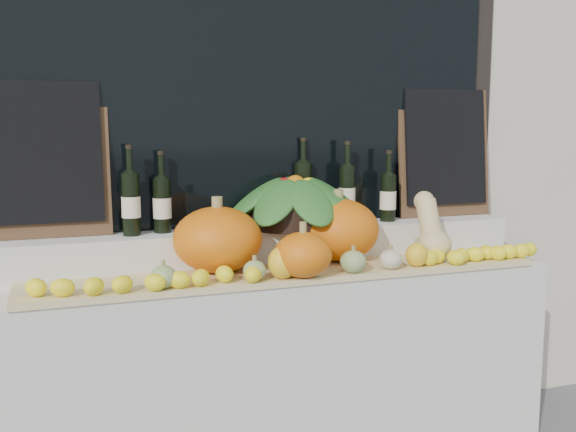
{
  "coord_description": "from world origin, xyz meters",
  "views": [
    {
      "loc": [
        -0.87,
        -0.97,
        1.48
      ],
      "look_at": [
        0.0,
        1.45,
        1.12
      ],
      "focal_mm": 40.0,
      "sensor_mm": 36.0,
      "label": 1
    }
  ],
  "objects_px": {
    "pumpkin_right": "(338,230)",
    "butternut_squash": "(431,232)",
    "wine_bottle_tall": "(303,192)",
    "pumpkin_left": "(218,239)",
    "produce_bowl": "(295,201)"
  },
  "relations": [
    {
      "from": "pumpkin_left",
      "to": "wine_bottle_tall",
      "type": "distance_m",
      "value": 0.55
    },
    {
      "from": "pumpkin_left",
      "to": "pumpkin_right",
      "type": "distance_m",
      "value": 0.54
    },
    {
      "from": "pumpkin_left",
      "to": "produce_bowl",
      "type": "bearing_deg",
      "value": 24.61
    },
    {
      "from": "pumpkin_left",
      "to": "pumpkin_right",
      "type": "xyz_separation_m",
      "value": [
        0.54,
        0.04,
        0.0
      ]
    },
    {
      "from": "butternut_squash",
      "to": "wine_bottle_tall",
      "type": "relative_size",
      "value": 0.75
    },
    {
      "from": "pumpkin_right",
      "to": "butternut_squash",
      "type": "xyz_separation_m",
      "value": [
        0.39,
        -0.11,
        -0.01
      ]
    },
    {
      "from": "pumpkin_left",
      "to": "butternut_squash",
      "type": "distance_m",
      "value": 0.94
    },
    {
      "from": "pumpkin_right",
      "to": "butternut_squash",
      "type": "distance_m",
      "value": 0.41
    },
    {
      "from": "pumpkin_right",
      "to": "wine_bottle_tall",
      "type": "xyz_separation_m",
      "value": [
        -0.08,
        0.22,
        0.14
      ]
    },
    {
      "from": "pumpkin_right",
      "to": "produce_bowl",
      "type": "bearing_deg",
      "value": 135.14
    },
    {
      "from": "produce_bowl",
      "to": "butternut_squash",
      "type": "bearing_deg",
      "value": -25.41
    },
    {
      "from": "pumpkin_left",
      "to": "wine_bottle_tall",
      "type": "height_order",
      "value": "wine_bottle_tall"
    },
    {
      "from": "butternut_squash",
      "to": "produce_bowl",
      "type": "xyz_separation_m",
      "value": [
        -0.54,
        0.25,
        0.13
      ]
    },
    {
      "from": "pumpkin_right",
      "to": "wine_bottle_tall",
      "type": "height_order",
      "value": "wine_bottle_tall"
    },
    {
      "from": "pumpkin_right",
      "to": "butternut_squash",
      "type": "height_order",
      "value": "butternut_squash"
    }
  ]
}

